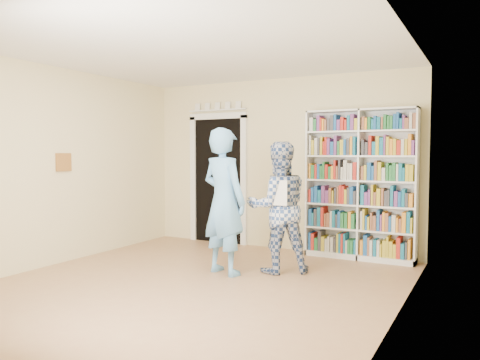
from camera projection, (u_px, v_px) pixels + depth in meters
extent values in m
plane|color=#A57350|center=(189.00, 287.00, 5.32)|extent=(5.00, 5.00, 0.00)
plane|color=white|center=(188.00, 47.00, 5.17)|extent=(5.00, 5.00, 0.00)
plane|color=beige|center=(278.00, 164.00, 7.44)|extent=(4.50, 0.00, 4.50)
plane|color=beige|center=(51.00, 166.00, 6.31)|extent=(0.00, 5.00, 5.00)
plane|color=beige|center=(397.00, 173.00, 4.18)|extent=(0.00, 5.00, 5.00)
cube|color=white|center=(360.00, 185.00, 6.68)|extent=(1.56, 0.29, 2.15)
cube|color=white|center=(360.00, 185.00, 6.68)|extent=(0.02, 0.29, 2.15)
cube|color=black|center=(218.00, 181.00, 7.97)|extent=(0.90, 0.03, 2.10)
cube|color=white|center=(193.00, 180.00, 8.19)|extent=(0.10, 0.06, 2.20)
cube|color=white|center=(244.00, 182.00, 7.72)|extent=(0.10, 0.06, 2.20)
cube|color=white|center=(218.00, 116.00, 7.89)|extent=(1.10, 0.06, 0.10)
cube|color=white|center=(217.00, 110.00, 7.88)|extent=(1.10, 0.08, 0.02)
cube|color=brown|center=(64.00, 162.00, 6.47)|extent=(0.03, 0.25, 0.25)
imported|color=#64A6DE|center=(224.00, 201.00, 5.88)|extent=(0.77, 0.61, 1.84)
imported|color=navy|center=(278.00, 207.00, 5.96)|extent=(1.03, 0.99, 1.67)
cube|color=white|center=(278.00, 193.00, 5.69)|extent=(0.22, 0.04, 0.31)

